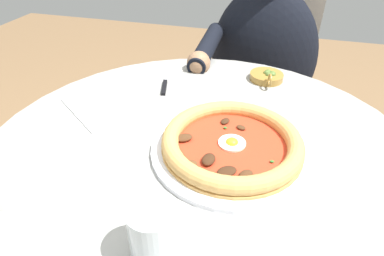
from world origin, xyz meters
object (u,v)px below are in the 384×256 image
dining_table (200,197)px  cafe_chair_diner (264,83)px  pizza_on_plate (231,145)px  steak_knife (165,82)px  water_glass (157,238)px  olive_pan (267,76)px  ramekin_capers (8,190)px  diner_person (255,102)px  fork_utensil (77,114)px

dining_table → cafe_chair_diner: 0.80m
pizza_on_plate → cafe_chair_diner: size_ratio=0.36×
steak_knife → pizza_on_plate: bearing=132.1°
water_glass → olive_pan: 0.60m
water_glass → ramekin_capers: bearing=-7.2°
ramekin_capers → dining_table: bearing=-141.1°
steak_knife → diner_person: (-0.23, -0.40, -0.26)m
fork_utensil → diner_person: 0.76m
steak_knife → cafe_chair_diner: (-0.25, -0.54, -0.24)m
ramekin_capers → cafe_chair_diner: cafe_chair_diner is taller
dining_table → olive_pan: (-0.10, -0.34, 0.16)m
fork_utensil → diner_person: size_ratio=0.14×
cafe_chair_diner → pizza_on_plate: bearing=88.3°
olive_pan → cafe_chair_diner: cafe_chair_diner is taller
steak_knife → ramekin_capers: (0.11, 0.47, 0.02)m
dining_table → water_glass: size_ratio=9.48×
steak_knife → cafe_chair_diner: cafe_chair_diner is taller
steak_knife → dining_table: bearing=123.5°
water_glass → ramekin_capers: water_glass is taller
pizza_on_plate → fork_utensil: (0.37, -0.04, -0.02)m
pizza_on_plate → olive_pan: (-0.04, -0.34, -0.01)m
steak_knife → ramekin_capers: ramekin_capers is taller
steak_knife → diner_person: diner_person is taller
pizza_on_plate → ramekin_capers: pizza_on_plate is taller
fork_utensil → cafe_chair_diner: 0.88m
fork_utensil → ramekin_capers: bearing=98.0°
dining_table → cafe_chair_diner: cafe_chair_diner is taller
fork_utensil → water_glass: bearing=137.0°
dining_table → pizza_on_plate: 0.18m
water_glass → cafe_chair_diner: bearing=-94.4°
ramekin_capers → diner_person: (-0.34, -0.86, -0.27)m
cafe_chair_diner → fork_utensil: bearing=62.5°
steak_knife → cafe_chair_diner: 0.64m
fork_utensil → diner_person: diner_person is taller
diner_person → cafe_chair_diner: 0.15m
pizza_on_plate → diner_person: 0.70m
water_glass → fork_utensil: bearing=-43.0°
ramekin_capers → cafe_chair_diner: bearing=-109.5°
fork_utensil → steak_knife: bearing=-124.5°
dining_table → pizza_on_plate: pizza_on_plate is taller
ramekin_capers → cafe_chair_diner: 1.10m
olive_pan → pizza_on_plate: bearing=83.1°
diner_person → cafe_chair_diner: bearing=-96.9°
steak_knife → olive_pan: (-0.27, -0.09, 0.01)m
ramekin_capers → pizza_on_plate: bearing=-147.1°
steak_knife → olive_pan: size_ratio=1.77×
steak_knife → olive_pan: bearing=-161.1°
diner_person → fork_utensil: bearing=58.3°
water_glass → cafe_chair_diner: (-0.08, -1.04, -0.27)m
dining_table → fork_utensil: bearing=-6.8°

